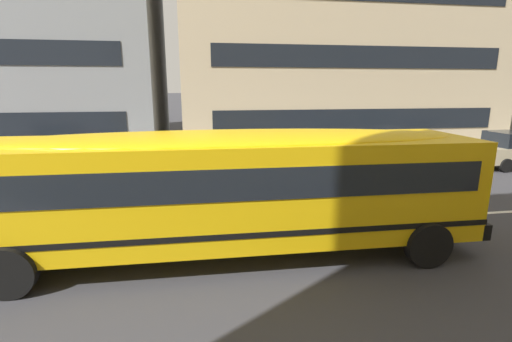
# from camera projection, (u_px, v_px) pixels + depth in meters

# --- Properties ---
(ground_plane) EXTENTS (400.00, 400.00, 0.00)m
(ground_plane) POSITION_uv_depth(u_px,v_px,m) (316.00, 223.00, 9.93)
(ground_plane) COLOR #38383D
(sidewalk_far) EXTENTS (120.00, 3.00, 0.01)m
(sidewalk_far) POSITION_uv_depth(u_px,v_px,m) (264.00, 164.00, 17.59)
(sidewalk_far) COLOR gray
(sidewalk_far) RESTS_ON ground_plane
(lane_centreline) EXTENTS (110.00, 0.16, 0.01)m
(lane_centreline) POSITION_uv_depth(u_px,v_px,m) (316.00, 223.00, 9.93)
(lane_centreline) COLOR silver
(lane_centreline) RESTS_ON ground_plane
(school_bus) EXTENTS (12.29, 3.01, 2.74)m
(school_bus) POSITION_uv_depth(u_px,v_px,m) (218.00, 183.00, 7.77)
(school_bus) COLOR yellow
(school_bus) RESTS_ON ground_plane
(parked_car_grey_far_corner) EXTENTS (3.92, 1.92, 1.64)m
(parked_car_grey_far_corner) POSITION_uv_depth(u_px,v_px,m) (399.00, 154.00, 15.44)
(parked_car_grey_far_corner) COLOR gray
(parked_car_grey_far_corner) RESTS_ON ground_plane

